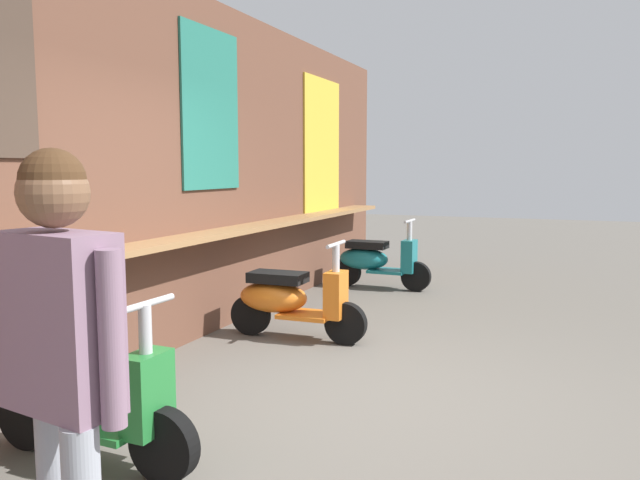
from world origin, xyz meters
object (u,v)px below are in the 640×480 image
(scooter_green, at_px, (79,395))
(scooter_teal, at_px, (375,260))
(shopper_browsing, at_px, (61,345))
(scooter_orange, at_px, (289,299))

(scooter_green, bearing_deg, scooter_teal, 91.93)
(scooter_green, height_order, shopper_browsing, shopper_browsing)
(scooter_orange, bearing_deg, scooter_green, -91.38)
(scooter_green, distance_m, scooter_teal, 5.60)
(scooter_green, distance_m, shopper_browsing, 1.61)
(scooter_orange, distance_m, scooter_teal, 2.81)
(scooter_green, xyz_separation_m, scooter_orange, (2.79, 0.00, 0.00))
(shopper_browsing, bearing_deg, scooter_orange, -156.62)
(scooter_green, relative_size, scooter_orange, 1.00)
(scooter_green, xyz_separation_m, scooter_teal, (5.60, 0.00, 0.00))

